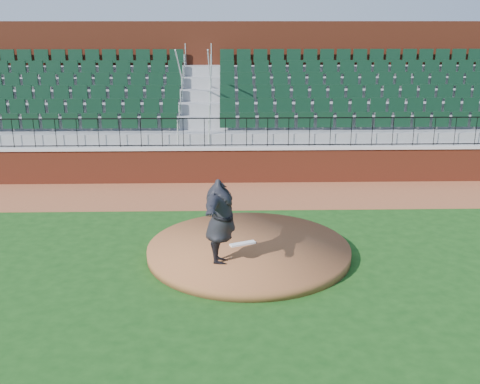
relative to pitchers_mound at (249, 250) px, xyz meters
name	(u,v)px	position (x,y,z in m)	size (l,w,h in m)	color
ground	(242,262)	(-0.19, -0.40, -0.12)	(90.00, 90.00, 0.00)	#143F12
warning_track	(237,195)	(-0.19, 5.00, -0.12)	(34.00, 3.20, 0.01)	brown
field_wall	(236,166)	(-0.19, 6.60, 0.47)	(34.00, 0.35, 1.20)	maroon
wall_cap	(236,148)	(-0.19, 6.60, 1.12)	(34.00, 0.45, 0.10)	#B7B7B7
wall_railing	(236,132)	(-0.19, 6.60, 1.67)	(34.00, 0.05, 1.00)	black
seating_stands	(235,106)	(-0.19, 9.33, 2.18)	(34.00, 5.10, 4.60)	gray
concourse_wall	(234,87)	(-0.19, 12.13, 2.62)	(34.00, 0.50, 5.50)	maroon
pitchers_mound	(249,250)	(0.00, 0.00, 0.00)	(5.00, 5.00, 0.25)	brown
pitching_rubber	(243,244)	(-0.15, 0.08, 0.15)	(0.66, 0.16, 0.04)	white
pitcher	(220,221)	(-0.69, -0.98, 1.12)	(2.45, 0.67, 1.99)	black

